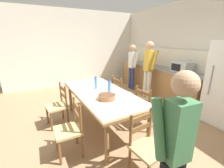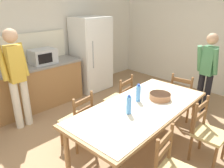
{
  "view_description": "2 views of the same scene",
  "coord_description": "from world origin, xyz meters",
  "px_view_note": "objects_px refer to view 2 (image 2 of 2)",
  "views": [
    {
      "loc": [
        2.85,
        -1.36,
        1.83
      ],
      "look_at": [
        0.16,
        -0.03,
        0.91
      ],
      "focal_mm": 24.0,
      "sensor_mm": 36.0,
      "label": 1
    },
    {
      "loc": [
        -2.08,
        -1.93,
        2.19
      ],
      "look_at": [
        0.16,
        0.3,
        0.95
      ],
      "focal_mm": 35.0,
      "sensor_mm": 36.0,
      "label": 2
    }
  ],
  "objects_px": {
    "dining_table": "(140,111)",
    "chair_head_end": "(182,97)",
    "microwave": "(43,56)",
    "person_by_table": "(207,69)",
    "serving_bowl": "(160,96)",
    "chair_side_far_left": "(78,120)",
    "person_at_counter": "(16,75)",
    "chair_side_near_right": "(207,133)",
    "refrigerator": "(92,54)",
    "bottle_near_centre": "(129,105)",
    "chair_side_far_right": "(120,100)",
    "bottle_off_centre": "(138,93)"
  },
  "relations": [
    {
      "from": "bottle_near_centre",
      "to": "chair_side_near_right",
      "type": "bearing_deg",
      "value": -42.59
    },
    {
      "from": "chair_side_near_right",
      "to": "bottle_near_centre",
      "type": "bearing_deg",
      "value": 136.47
    },
    {
      "from": "chair_side_near_right",
      "to": "chair_side_far_left",
      "type": "bearing_deg",
      "value": 124.18
    },
    {
      "from": "person_by_table",
      "to": "chair_head_end",
      "type": "bearing_deg",
      "value": -13.77
    },
    {
      "from": "microwave",
      "to": "chair_head_end",
      "type": "relative_size",
      "value": 0.55
    },
    {
      "from": "microwave",
      "to": "dining_table",
      "type": "xyz_separation_m",
      "value": [
        0.13,
        -2.48,
        -0.37
      ]
    },
    {
      "from": "bottle_near_centre",
      "to": "person_at_counter",
      "type": "distance_m",
      "value": 2.07
    },
    {
      "from": "chair_side_far_left",
      "to": "person_at_counter",
      "type": "height_order",
      "value": "person_at_counter"
    },
    {
      "from": "dining_table",
      "to": "chair_head_end",
      "type": "xyz_separation_m",
      "value": [
        1.4,
        0.07,
        -0.26
      ]
    },
    {
      "from": "dining_table",
      "to": "chair_head_end",
      "type": "relative_size",
      "value": 2.5
    },
    {
      "from": "bottle_near_centre",
      "to": "chair_side_far_left",
      "type": "distance_m",
      "value": 0.95
    },
    {
      "from": "microwave",
      "to": "bottle_off_centre",
      "type": "xyz_separation_m",
      "value": [
        0.23,
        -2.34,
        -0.18
      ]
    },
    {
      "from": "dining_table",
      "to": "bottle_near_centre",
      "type": "relative_size",
      "value": 8.44
    },
    {
      "from": "serving_bowl",
      "to": "person_by_table",
      "type": "bearing_deg",
      "value": -1.63
    },
    {
      "from": "chair_side_far_left",
      "to": "bottle_near_centre",
      "type": "bearing_deg",
      "value": 100.77
    },
    {
      "from": "dining_table",
      "to": "chair_side_far_right",
      "type": "xyz_separation_m",
      "value": [
        0.46,
        0.83,
        -0.26
      ]
    },
    {
      "from": "dining_table",
      "to": "serving_bowl",
      "type": "relative_size",
      "value": 7.12
    },
    {
      "from": "chair_side_far_right",
      "to": "serving_bowl",
      "type": "bearing_deg",
      "value": 77.07
    },
    {
      "from": "serving_bowl",
      "to": "refrigerator",
      "type": "bearing_deg",
      "value": 73.0
    },
    {
      "from": "chair_side_near_right",
      "to": "microwave",
      "type": "bearing_deg",
      "value": 100.71
    },
    {
      "from": "serving_bowl",
      "to": "bottle_near_centre",
      "type": "bearing_deg",
      "value": 176.6
    },
    {
      "from": "bottle_near_centre",
      "to": "microwave",
      "type": "bearing_deg",
      "value": 86.49
    },
    {
      "from": "chair_side_far_right",
      "to": "chair_side_near_right",
      "type": "bearing_deg",
      "value": 84.46
    },
    {
      "from": "microwave",
      "to": "chair_head_end",
      "type": "bearing_deg",
      "value": -57.55
    },
    {
      "from": "chair_side_far_right",
      "to": "person_at_counter",
      "type": "distance_m",
      "value": 1.86
    },
    {
      "from": "bottle_off_centre",
      "to": "serving_bowl",
      "type": "distance_m",
      "value": 0.35
    },
    {
      "from": "bottle_near_centre",
      "to": "serving_bowl",
      "type": "xyz_separation_m",
      "value": [
        0.67,
        -0.04,
        -0.07
      ]
    },
    {
      "from": "chair_head_end",
      "to": "chair_side_far_right",
      "type": "bearing_deg",
      "value": 43.6
    },
    {
      "from": "chair_side_far_right",
      "to": "person_by_table",
      "type": "xyz_separation_m",
      "value": [
        1.49,
        -0.93,
        0.46
      ]
    },
    {
      "from": "chair_side_far_left",
      "to": "person_by_table",
      "type": "xyz_separation_m",
      "value": [
        2.5,
        -0.87,
        0.46
      ]
    },
    {
      "from": "person_by_table",
      "to": "chair_side_far_right",
      "type": "bearing_deg",
      "value": -28.17
    },
    {
      "from": "microwave",
      "to": "person_by_table",
      "type": "bearing_deg",
      "value": -51.09
    },
    {
      "from": "microwave",
      "to": "refrigerator",
      "type": "bearing_deg",
      "value": -0.84
    },
    {
      "from": "person_at_counter",
      "to": "microwave",
      "type": "bearing_deg",
      "value": -56.53
    },
    {
      "from": "microwave",
      "to": "chair_head_end",
      "type": "distance_m",
      "value": 2.92
    },
    {
      "from": "chair_side_near_right",
      "to": "chair_side_far_right",
      "type": "distance_m",
      "value": 1.6
    },
    {
      "from": "chair_side_far_left",
      "to": "chair_side_far_right",
      "type": "xyz_separation_m",
      "value": [
        1.0,
        0.05,
        0.0
      ]
    },
    {
      "from": "dining_table",
      "to": "person_by_table",
      "type": "xyz_separation_m",
      "value": [
        1.95,
        -0.1,
        0.2
      ]
    },
    {
      "from": "chair_side_near_right",
      "to": "chair_head_end",
      "type": "relative_size",
      "value": 1.0
    },
    {
      "from": "chair_head_end",
      "to": "chair_side_far_right",
      "type": "relative_size",
      "value": 1.0
    },
    {
      "from": "bottle_near_centre",
      "to": "serving_bowl",
      "type": "bearing_deg",
      "value": -3.4
    },
    {
      "from": "microwave",
      "to": "person_by_table",
      "type": "height_order",
      "value": "person_by_table"
    },
    {
      "from": "dining_table",
      "to": "person_by_table",
      "type": "distance_m",
      "value": 1.97
    },
    {
      "from": "chair_side_near_right",
      "to": "chair_side_far_right",
      "type": "relative_size",
      "value": 1.0
    },
    {
      "from": "chair_side_near_right",
      "to": "chair_side_far_left",
      "type": "distance_m",
      "value": 1.89
    },
    {
      "from": "microwave",
      "to": "bottle_near_centre",
      "type": "relative_size",
      "value": 1.85
    },
    {
      "from": "chair_side_near_right",
      "to": "chair_head_end",
      "type": "distance_m",
      "value": 1.2
    },
    {
      "from": "bottle_off_centre",
      "to": "person_by_table",
      "type": "bearing_deg",
      "value": -7.15
    },
    {
      "from": "dining_table",
      "to": "serving_bowl",
      "type": "height_order",
      "value": "serving_bowl"
    },
    {
      "from": "serving_bowl",
      "to": "person_by_table",
      "type": "distance_m",
      "value": 1.56
    }
  ]
}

